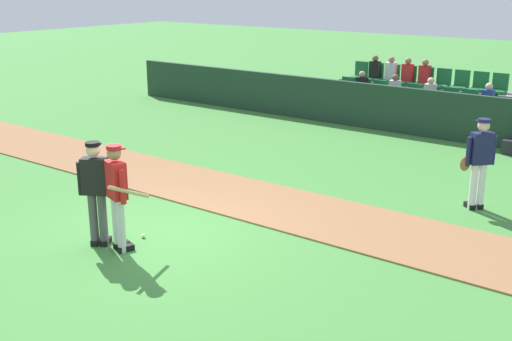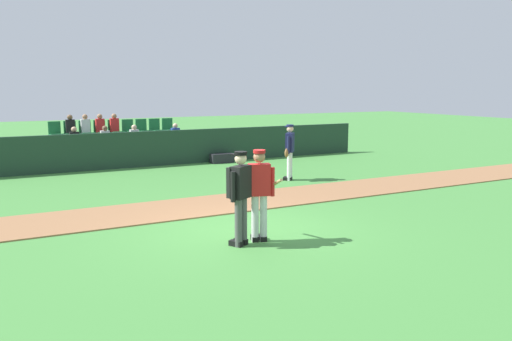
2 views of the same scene
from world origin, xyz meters
TOP-DOWN VIEW (x-y plane):
  - ground_plane at (0.00, 0.00)m, footprint 80.00×80.00m
  - infield_dirt_path at (0.00, 2.45)m, footprint 28.00×2.07m
  - dugout_fence at (0.00, 9.51)m, footprint 20.00×0.16m
  - stadium_bleachers at (-0.02, 10.96)m, footprint 5.55×2.10m
  - batter_red_jersey at (-0.05, -0.78)m, footprint 0.59×0.80m
  - umpire_home_plate at (-0.48, -0.83)m, footprint 0.54×0.45m
  - runner_navy_jersey at (3.90, 4.57)m, footprint 0.55×0.51m
  - baseball at (-0.13, -0.20)m, footprint 0.07×0.07m
  - equipment_bag at (3.57, 9.06)m, footprint 0.90×0.36m

SIDE VIEW (x-z plane):
  - ground_plane at x=0.00m, z-range 0.00..0.00m
  - infield_dirt_path at x=0.00m, z-range 0.00..0.03m
  - baseball at x=-0.13m, z-range 0.00..0.07m
  - equipment_bag at x=3.57m, z-range 0.00..0.36m
  - stadium_bleachers at x=-0.02m, z-range -0.43..1.47m
  - dugout_fence at x=0.00m, z-range 0.00..1.31m
  - runner_navy_jersey at x=3.90m, z-range 0.08..1.84m
  - batter_red_jersey at x=-0.05m, z-range 0.09..1.85m
  - umpire_home_plate at x=-0.48m, z-range 0.12..1.88m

